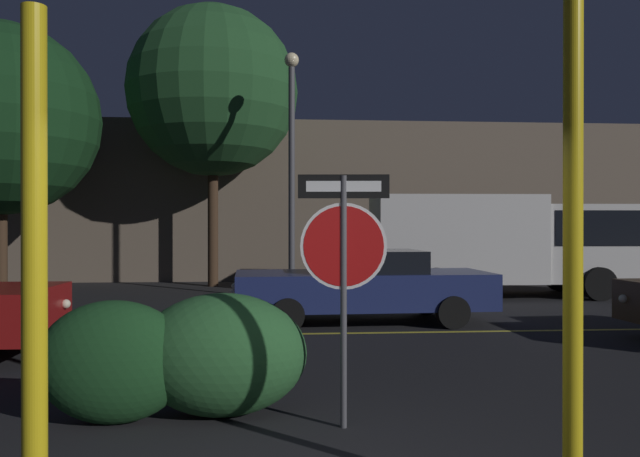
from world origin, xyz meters
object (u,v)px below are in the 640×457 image
street_lamp (292,153)px  stop_sign (344,248)px  yellow_pole_right (573,240)px  hedge_bush_1 (114,362)px  delivery_truck (507,239)px  yellow_pole_left (34,286)px  tree_1 (1,119)px  hedge_bush_2 (222,354)px  tree_0 (213,92)px  passing_car_2 (364,285)px

street_lamp → stop_sign: bearing=-89.0°
stop_sign → yellow_pole_right: size_ratio=0.66×
hedge_bush_1 → delivery_truck: 12.82m
yellow_pole_left → hedge_bush_1: bearing=94.4°
delivery_truck → tree_1: bearing=-95.0°
yellow_pole_right → hedge_bush_1: yellow_pole_right is taller
yellow_pole_left → hedge_bush_1: size_ratio=2.15×
stop_sign → hedge_bush_2: stop_sign is taller
hedge_bush_1 → delivery_truck: (7.75, 10.17, 0.92)m
hedge_bush_2 → yellow_pole_right: bearing=-44.5°
hedge_bush_2 → hedge_bush_1: bearing=-170.5°
hedge_bush_2 → tree_0: (-1.34, 13.26, 5.40)m
yellow_pole_left → hedge_bush_2: size_ratio=1.84×
hedge_bush_2 → tree_1: tree_1 is taller
tree_1 → passing_car_2: bearing=-32.8°
stop_sign → hedge_bush_1: 2.42m
yellow_pole_right → tree_0: (-3.74, 15.61, 4.23)m
delivery_truck → street_lamp: bearing=-83.8°
hedge_bush_1 → street_lamp: bearing=78.5°
passing_car_2 → tree_0: tree_0 is taller
hedge_bush_1 → tree_1: size_ratio=0.19×
delivery_truck → tree_0: tree_0 is taller
tree_0 → yellow_pole_left: bearing=-88.1°
yellow_pole_right → street_lamp: street_lamp is taller
stop_sign → street_lamp: size_ratio=0.38×
yellow_pole_left → tree_0: (-0.53, 15.90, 4.47)m
hedge_bush_2 → tree_0: bearing=95.8°
delivery_truck → hedge_bush_1: bearing=-35.3°
hedge_bush_1 → passing_car_2: 6.74m
yellow_pole_left → yellow_pole_right: 3.23m
passing_car_2 → tree_0: (-3.59, 7.52, 5.29)m
delivery_truck → street_lamp: street_lamp is taller
stop_sign → passing_car_2: size_ratio=0.47×
hedge_bush_1 → stop_sign: bearing=-7.4°
delivery_truck → tree_0: 9.81m
hedge_bush_1 → delivery_truck: bearing=52.7°
yellow_pole_left → hedge_bush_1: yellow_pole_left is taller
stop_sign → yellow_pole_right: yellow_pole_right is taller
yellow_pole_left → street_lamp: size_ratio=0.49×
street_lamp → tree_1: bearing=165.2°
hedge_bush_1 → yellow_pole_left: bearing=-85.6°
stop_sign → tree_0: size_ratio=0.27×
street_lamp → tree_0: size_ratio=0.72×
hedge_bush_2 → delivery_truck: delivery_truck is taller
passing_car_2 → hedge_bush_1: bearing=149.0°
yellow_pole_left → yellow_pole_right: (3.21, 0.29, 0.24)m
stop_sign → passing_car_2: stop_sign is taller
tree_1 → delivery_truck: bearing=-7.0°
delivery_truck → tree_0: bearing=-109.9°
yellow_pole_right → street_lamp: (-1.42, 11.94, 1.94)m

